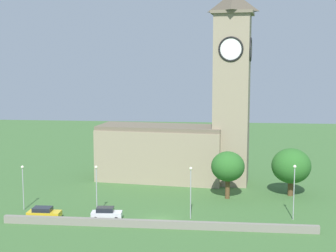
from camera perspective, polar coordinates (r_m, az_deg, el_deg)
ground_plane at (r=83.91m, az=0.29°, el=-7.72°), size 200.00×200.00×0.00m
church at (r=89.82m, az=2.26°, el=-0.32°), size 28.94×11.59×34.12m
quay_barrier at (r=66.33m, az=-1.30°, el=-11.37°), size 42.24×0.70×1.03m
car_yellow at (r=72.12m, az=-14.29°, el=-9.79°), size 4.66×2.30×1.65m
car_white at (r=70.02m, az=-7.21°, el=-10.08°), size 4.36×2.27×1.80m
streetlamp_west_end at (r=76.02m, az=-16.58°, el=-6.09°), size 0.44×0.44×6.77m
streetlamp_west_mid at (r=70.93m, az=-8.35°, el=-6.55°), size 0.44×0.44×7.33m
streetlamp_central at (r=68.89m, az=2.66°, el=-6.84°), size 0.44×0.44×7.45m
streetlamp_east_mid at (r=70.53m, az=14.51°, el=-6.56°), size 0.44×0.44×7.82m
tree_riverside_east at (r=83.14m, az=14.18°, el=-4.55°), size 6.42×6.42×7.91m
tree_riverside_west at (r=79.46m, az=7.00°, el=-4.73°), size 5.39×5.39×7.73m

